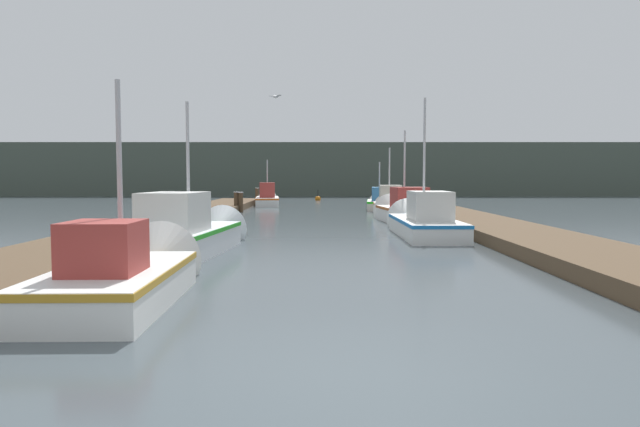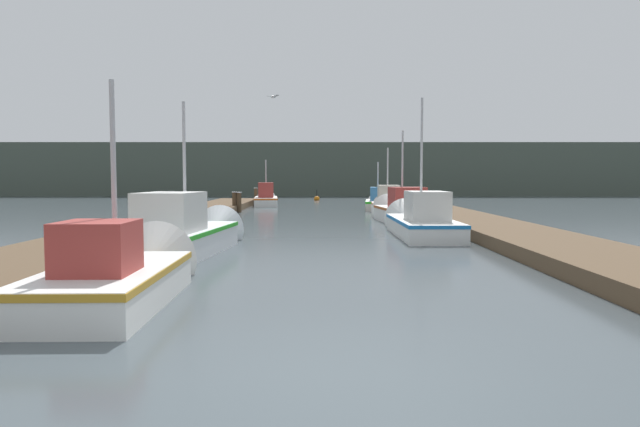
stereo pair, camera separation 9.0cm
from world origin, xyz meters
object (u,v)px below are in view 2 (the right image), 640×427
(fishing_boat_3, at_px, (401,211))
(seagull_lead, at_px, (273,97))
(mooring_piling_3, at_px, (256,195))
(fishing_boat_1, at_px, (187,233))
(fishing_boat_5, at_px, (378,202))
(channel_buoy, at_px, (317,199))
(fishing_boat_0, at_px, (123,274))
(fishing_boat_2, at_px, (419,221))
(mooring_piling_2, at_px, (235,202))
(fishing_boat_6, at_px, (266,199))
(mooring_piling_0, at_px, (239,202))
(mooring_piling_1, at_px, (418,205))
(fishing_boat_4, at_px, (387,205))

(fishing_boat_3, height_order, seagull_lead, seagull_lead)
(fishing_boat_3, relative_size, mooring_piling_3, 4.72)
(fishing_boat_1, bearing_deg, fishing_boat_3, 61.35)
(fishing_boat_5, height_order, channel_buoy, fishing_boat_5)
(fishing_boat_0, distance_m, fishing_boat_5, 25.60)
(fishing_boat_2, xyz_separation_m, mooring_piling_2, (-7.97, 11.75, 0.12))
(fishing_boat_0, distance_m, fishing_boat_6, 29.44)
(fishing_boat_0, height_order, seagull_lead, seagull_lead)
(fishing_boat_0, xyz_separation_m, fishing_boat_5, (6.60, 24.73, 0.03))
(mooring_piling_0, distance_m, seagull_lead, 9.41)
(fishing_boat_0, height_order, mooring_piling_2, fishing_boat_0)
(mooring_piling_0, height_order, mooring_piling_1, mooring_piling_1)
(channel_buoy, xyz_separation_m, seagull_lead, (-1.62, -23.06, 4.99))
(mooring_piling_1, relative_size, mooring_piling_3, 1.13)
(fishing_boat_1, xyz_separation_m, mooring_piling_1, (7.94, 12.00, 0.13))
(fishing_boat_2, distance_m, channel_buoy, 27.18)
(mooring_piling_3, height_order, channel_buoy, mooring_piling_3)
(fishing_boat_2, relative_size, fishing_boat_6, 1.09)
(mooring_piling_1, distance_m, mooring_piling_3, 17.96)
(mooring_piling_1, distance_m, seagull_lead, 8.56)
(fishing_boat_0, xyz_separation_m, fishing_boat_2, (6.50, 10.06, 0.06))
(fishing_boat_0, bearing_deg, mooring_piling_0, 91.94)
(fishing_boat_0, height_order, fishing_boat_5, fishing_boat_0)
(fishing_boat_4, bearing_deg, fishing_boat_5, 94.05)
(fishing_boat_3, xyz_separation_m, channel_buoy, (-3.73, 21.64, -0.34))
(mooring_piling_0, height_order, mooring_piling_3, mooring_piling_3)
(fishing_boat_2, height_order, mooring_piling_1, fishing_boat_2)
(fishing_boat_2, relative_size, seagull_lead, 12.20)
(fishing_boat_6, distance_m, mooring_piling_1, 14.61)
(fishing_boat_4, bearing_deg, fishing_boat_3, -86.99)
(fishing_boat_6, xyz_separation_m, seagull_lead, (1.77, -15.49, 4.69))
(fishing_boat_1, height_order, fishing_boat_5, fishing_boat_1)
(fishing_boat_0, distance_m, fishing_boat_3, 16.74)
(fishing_boat_3, xyz_separation_m, fishing_boat_6, (-7.12, 14.07, -0.04))
(fishing_boat_4, height_order, seagull_lead, seagull_lead)
(fishing_boat_2, bearing_deg, fishing_boat_0, -123.14)
(mooring_piling_3, relative_size, channel_buoy, 1.16)
(fishing_boat_0, relative_size, mooring_piling_3, 4.14)
(fishing_boat_2, xyz_separation_m, fishing_boat_3, (0.14, 5.30, 0.03))
(fishing_boat_1, distance_m, fishing_boat_4, 16.62)
(fishing_boat_2, distance_m, fishing_boat_3, 5.31)
(mooring_piling_1, bearing_deg, mooring_piling_3, 121.10)
(mooring_piling_1, bearing_deg, channel_buoy, 103.78)
(fishing_boat_1, bearing_deg, mooring_piling_2, 100.11)
(mooring_piling_2, bearing_deg, fishing_boat_6, 82.56)
(fishing_boat_2, relative_size, mooring_piling_0, 5.68)
(mooring_piling_0, bearing_deg, fishing_boat_5, 20.64)
(fishing_boat_5, relative_size, channel_buoy, 5.31)
(fishing_boat_4, bearing_deg, mooring_piling_2, 174.01)
(fishing_boat_3, distance_m, mooring_piling_3, 19.20)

